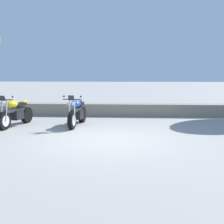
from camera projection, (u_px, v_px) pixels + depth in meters
name	position (u px, v px, depth m)	size (l,w,h in m)	color
ground_plane	(106.00, 140.00, 8.01)	(120.00, 120.00, 0.00)	gray
stone_wall	(114.00, 109.00, 12.72)	(36.00, 0.80, 0.55)	gray
motorcycle_yellow_near_left	(15.00, 113.00, 10.02)	(0.72, 2.06, 1.18)	black
motorcycle_blue_centre	(77.00, 113.00, 10.15)	(0.67, 2.07, 1.18)	black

